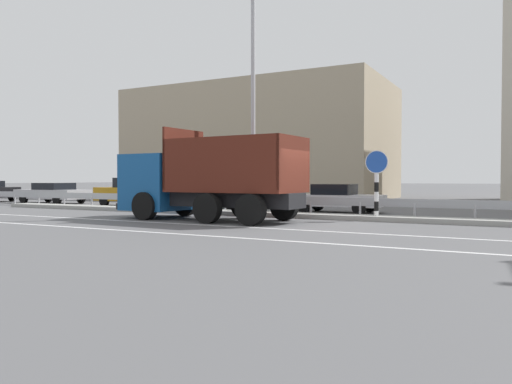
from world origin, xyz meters
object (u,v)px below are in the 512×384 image
object	(u,v)px
median_road_sign	(376,182)
street_lamp_1	(251,90)
dump_truck	(191,185)
parked_car_4	(337,198)
parked_car_2	(133,192)
parked_car_3	(217,195)
parked_car_1	(53,193)

from	to	relation	value
median_road_sign	street_lamp_1	distance (m)	6.26
dump_truck	parked_car_4	size ratio (longest dim) A/B	1.78
parked_car_4	dump_truck	bearing A→B (deg)	-32.32
street_lamp_1	parked_car_2	bearing A→B (deg)	159.61
parked_car_3	parked_car_4	size ratio (longest dim) A/B	1.19
street_lamp_1	parked_car_1	world-z (taller)	street_lamp_1
street_lamp_1	parked_car_1	bearing A→B (deg)	167.24
street_lamp_1	parked_car_4	bearing A→B (deg)	58.67
median_road_sign	parked_car_4	size ratio (longest dim) A/B	0.63
parked_car_3	parked_car_2	bearing A→B (deg)	96.45
median_road_sign	parked_car_3	size ratio (longest dim) A/B	0.53
parked_car_2	median_road_sign	bearing A→B (deg)	-100.53
median_road_sign	parked_car_2	distance (m)	14.76
dump_truck	median_road_sign	distance (m)	6.93
parked_car_1	parked_car_4	xyz separation A→B (m)	(18.44, 0.17, -0.01)
parked_car_3	parked_car_4	distance (m)	6.43
median_road_sign	parked_car_1	world-z (taller)	median_road_sign
parked_car_1	parked_car_3	world-z (taller)	parked_car_3
dump_truck	street_lamp_1	bearing A→B (deg)	-29.75
median_road_sign	parked_car_1	distance (m)	21.41
parked_car_1	dump_truck	bearing A→B (deg)	-111.77
street_lamp_1	parked_car_3	world-z (taller)	street_lamp_1
dump_truck	street_lamp_1	size ratio (longest dim) A/B	0.79
parked_car_4	parked_car_1	bearing A→B (deg)	-90.24
street_lamp_1	parked_car_4	size ratio (longest dim) A/B	2.25
parked_car_4	parked_car_2	bearing A→B (deg)	-89.15
parked_car_2	parked_car_3	bearing A→B (deg)	-84.78
median_road_sign	parked_car_4	world-z (taller)	median_road_sign
dump_truck	parked_car_1	world-z (taller)	dump_truck
parked_car_1	parked_car_3	bearing A→B (deg)	-89.21
median_road_sign	parked_car_3	distance (m)	9.79
dump_truck	parked_car_3	distance (m)	6.65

